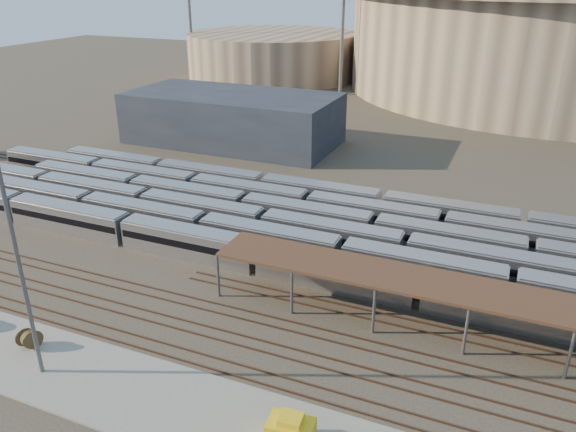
# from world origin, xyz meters

# --- Properties ---
(ground) EXTENTS (420.00, 420.00, 0.00)m
(ground) POSITION_xyz_m (0.00, 0.00, 0.00)
(ground) COLOR #383026
(ground) RESTS_ON ground
(apron) EXTENTS (50.00, 9.00, 0.20)m
(apron) POSITION_xyz_m (-5.00, -15.00, 0.10)
(apron) COLOR gray
(apron) RESTS_ON ground
(subway_trains) EXTENTS (125.81, 23.90, 3.60)m
(subway_trains) POSITION_xyz_m (-2.39, 18.50, 1.80)
(subway_trains) COLOR silver
(subway_trains) RESTS_ON ground
(inspection_shed) EXTENTS (60.30, 6.00, 5.30)m
(inspection_shed) POSITION_xyz_m (22.00, 4.00, 4.98)
(inspection_shed) COLOR #5C5C61
(inspection_shed) RESTS_ON ground
(empty_tracks) EXTENTS (170.00, 9.62, 0.18)m
(empty_tracks) POSITION_xyz_m (0.00, -5.00, 0.09)
(empty_tracks) COLOR #4C3323
(empty_tracks) RESTS_ON ground
(stadium) EXTENTS (124.00, 124.00, 32.50)m
(stadium) POSITION_xyz_m (25.00, 140.00, 16.47)
(stadium) COLOR #9E876B
(stadium) RESTS_ON ground
(secondary_arena) EXTENTS (56.00, 56.00, 14.00)m
(secondary_arena) POSITION_xyz_m (-60.00, 130.00, 7.00)
(secondary_arena) COLOR #9E876B
(secondary_arena) RESTS_ON ground
(service_building) EXTENTS (42.00, 20.00, 10.00)m
(service_building) POSITION_xyz_m (-35.00, 55.00, 5.00)
(service_building) COLOR #1E232D
(service_building) RESTS_ON ground
(floodlight_0) EXTENTS (4.00, 1.00, 38.40)m
(floodlight_0) POSITION_xyz_m (-30.00, 110.00, 20.65)
(floodlight_0) COLOR #5C5C61
(floodlight_0) RESTS_ON ground
(floodlight_1) EXTENTS (4.00, 1.00, 38.40)m
(floodlight_1) POSITION_xyz_m (-85.00, 120.00, 20.65)
(floodlight_1) COLOR #5C5C61
(floodlight_1) RESTS_ON ground
(floodlight_3) EXTENTS (4.00, 1.00, 38.40)m
(floodlight_3) POSITION_xyz_m (-10.00, 160.00, 20.65)
(floodlight_3) COLOR #5C5C61
(floodlight_3) RESTS_ON ground
(cable_reel_east) EXTENTS (1.68, 2.10, 1.84)m
(cable_reel_east) POSITION_xyz_m (-19.63, -13.73, 1.12)
(cable_reel_east) COLOR brown
(cable_reel_east) RESTS_ON apron
(yard_light_pole) EXTENTS (0.81, 0.36, 22.32)m
(yard_light_pole) POSITION_xyz_m (-16.00, -15.98, 11.45)
(yard_light_pole) COLOR #5C5C61
(yard_light_pole) RESTS_ON apron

